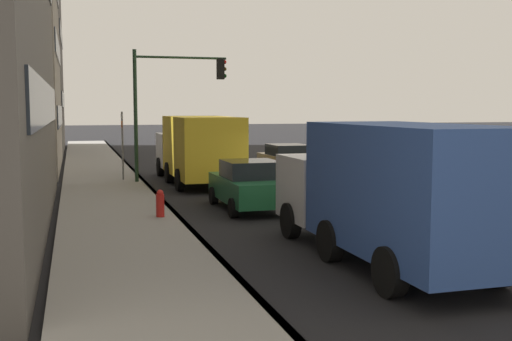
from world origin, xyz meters
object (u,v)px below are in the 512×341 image
(car_green, at_px, (250,185))
(truck_yellow, at_px, (198,148))
(truck_blue, at_px, (389,190))
(traffic_light_mast, at_px, (171,93))
(street_sign_post, at_px, (122,141))
(car_tan, at_px, (287,160))
(fire_hydrant, at_px, (160,206))

(car_green, height_order, truck_yellow, truck_yellow)
(truck_blue, height_order, traffic_light_mast, traffic_light_mast)
(street_sign_post, bearing_deg, truck_yellow, -108.40)
(truck_yellow, distance_m, traffic_light_mast, 2.61)
(car_tan, bearing_deg, truck_yellow, 105.91)
(car_green, xyz_separation_m, street_sign_post, (8.45, 3.39, 1.03))
(truck_yellow, bearing_deg, traffic_light_mast, 83.11)
(truck_blue, bearing_deg, truck_yellow, 4.32)
(traffic_light_mast, bearing_deg, truck_blue, -171.62)
(truck_yellow, height_order, fire_hydrant, truck_yellow)
(street_sign_post, distance_m, fire_hydrant, 9.93)
(traffic_light_mast, bearing_deg, fire_hydrant, 169.08)
(traffic_light_mast, relative_size, street_sign_post, 1.83)
(truck_blue, bearing_deg, car_green, 6.54)
(fire_hydrant, bearing_deg, truck_yellow, -17.78)
(car_tan, height_order, traffic_light_mast, traffic_light_mast)
(truck_blue, xyz_separation_m, fire_hydrant, (6.23, 3.95, -1.11))
(truck_yellow, height_order, street_sign_post, street_sign_post)
(truck_yellow, bearing_deg, fire_hydrant, 162.22)
(car_tan, xyz_separation_m, truck_blue, (-16.33, 3.46, 0.78))
(car_green, bearing_deg, truck_yellow, 2.02)
(truck_yellow, xyz_separation_m, fire_hydrant, (-8.79, 2.82, -1.10))
(car_tan, height_order, truck_yellow, truck_yellow)
(truck_yellow, bearing_deg, street_sign_post, 71.60)
(car_tan, relative_size, fire_hydrant, 4.38)
(car_green, distance_m, fire_hydrant, 3.39)
(traffic_light_mast, bearing_deg, car_green, -169.78)
(car_tan, bearing_deg, truck_blue, 168.04)
(truck_blue, distance_m, street_sign_post, 16.62)
(car_tan, xyz_separation_m, fire_hydrant, (-10.10, 7.41, -0.34))
(truck_blue, bearing_deg, street_sign_post, 14.85)
(car_tan, relative_size, truck_yellow, 0.49)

